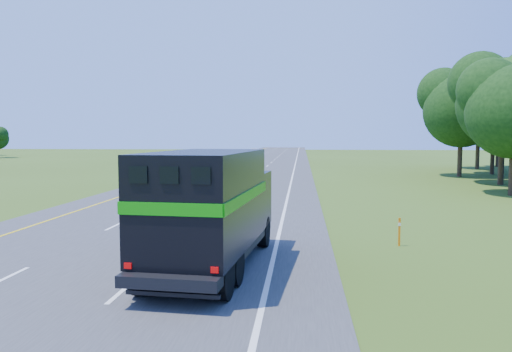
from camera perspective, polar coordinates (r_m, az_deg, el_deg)
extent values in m
cube|color=#38383A|center=(52.15, -1.82, 0.18)|extent=(15.00, 260.00, 0.04)
cube|color=yellow|center=(53.10, -7.72, 0.24)|extent=(0.15, 260.00, 0.01)
cube|color=white|center=(51.76, 4.23, 0.16)|extent=(0.15, 260.00, 0.01)
cylinder|color=black|center=(18.46, -5.60, -6.12)|extent=(0.44, 1.12, 1.09)
cylinder|color=black|center=(18.02, 0.84, -6.37)|extent=(0.44, 1.12, 1.09)
cylinder|color=black|center=(14.04, -10.95, -9.60)|extent=(0.44, 1.12, 1.09)
cylinder|color=black|center=(13.45, -2.51, -10.15)|extent=(0.44, 1.12, 1.09)
cylinder|color=black|center=(12.98, -12.88, -10.81)|extent=(0.44, 1.12, 1.09)
cylinder|color=black|center=(12.33, -3.74, -11.52)|extent=(0.44, 1.12, 1.09)
cube|color=black|center=(15.17, -5.06, -8.01)|extent=(3.06, 8.12, 0.28)
cube|color=black|center=(17.93, -2.50, -2.54)|extent=(2.58, 1.99, 1.89)
cube|color=black|center=(18.76, -1.89, -0.69)|extent=(2.18, 0.25, 0.60)
cube|color=black|center=(14.25, -5.84, -2.69)|extent=(2.97, 5.95, 2.73)
cube|color=#0C9208|center=(11.50, -9.83, -3.78)|extent=(2.48, 0.25, 0.30)
cube|color=#0C9208|center=(14.63, -10.60, -2.02)|extent=(0.53, 5.74, 0.30)
cube|color=#0C9208|center=(13.94, -0.85, -2.26)|extent=(0.53, 5.74, 0.30)
cube|color=black|center=(11.69, -13.32, 0.15)|extent=(0.45, 0.08, 0.40)
cube|color=black|center=(11.41, -9.88, 0.10)|extent=(0.45, 0.08, 0.40)
cube|color=black|center=(11.18, -6.30, 0.05)|extent=(0.45, 0.08, 0.40)
cube|color=black|center=(12.06, -9.50, -13.19)|extent=(2.29, 0.31, 0.10)
cube|color=#B20505|center=(12.16, -14.44, -9.91)|extent=(0.18, 0.05, 0.14)
cube|color=#B20505|center=(11.47, -4.75, -10.67)|extent=(0.18, 0.05, 0.14)
imported|color=white|center=(50.05, -6.87, 0.87)|extent=(2.68, 5.62, 1.55)
imported|color=silver|center=(100.91, -0.21, 2.77)|extent=(2.17, 4.91, 1.64)
cube|color=orange|center=(19.02, 16.06, -6.16)|extent=(0.08, 0.04, 1.04)
cube|color=white|center=(18.97, 16.08, -5.32)|extent=(0.09, 0.05, 0.11)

